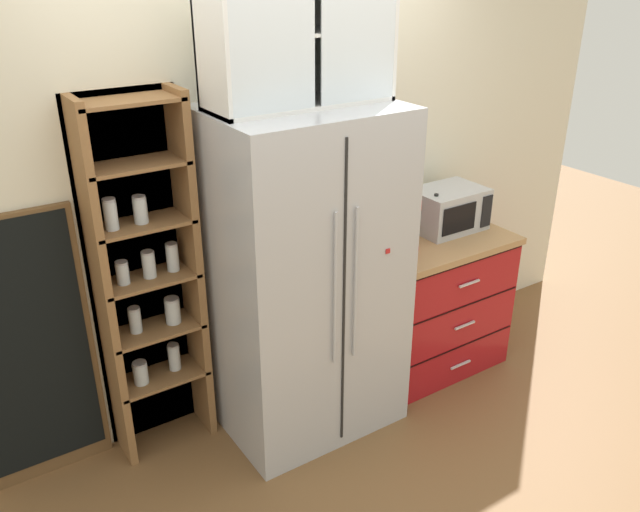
{
  "coord_description": "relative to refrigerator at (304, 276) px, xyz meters",
  "views": [
    {
      "loc": [
        -1.63,
        -2.63,
        2.44
      ],
      "look_at": [
        0.1,
        -0.01,
        0.99
      ],
      "focal_mm": 36.52,
      "sensor_mm": 36.0,
      "label": 1
    }
  ],
  "objects": [
    {
      "name": "ground_plane",
      "position": [
        -0.0,
        0.01,
        -0.9
      ],
      "size": [
        10.8,
        10.8,
        0.0
      ],
      "primitive_type": "plane",
      "color": "brown"
    },
    {
      "name": "wall_back_cream",
      "position": [
        -0.0,
        0.41,
        0.38
      ],
      "size": [
        5.09,
        0.1,
        2.55
      ],
      "primitive_type": "cube",
      "color": "silver",
      "rests_on": "ground"
    },
    {
      "name": "refrigerator",
      "position": [
        0.0,
        0.0,
        0.0
      ],
      "size": [
        0.94,
        0.74,
        1.79
      ],
      "color": "#B7BABF",
      "rests_on": "ground"
    },
    {
      "name": "pantry_shelf_column",
      "position": [
        -0.76,
        0.3,
        0.07
      ],
      "size": [
        0.54,
        0.27,
        1.9
      ],
      "color": "brown",
      "rests_on": "ground"
    },
    {
      "name": "counter_cabinet",
      "position": [
        0.95,
        0.04,
        -0.45
      ],
      "size": [
        0.91,
        0.67,
        0.89
      ],
      "color": "#A8161C",
      "rests_on": "ground"
    },
    {
      "name": "microwave",
      "position": [
        1.1,
        0.09,
        0.12
      ],
      "size": [
        0.44,
        0.33,
        0.26
      ],
      "color": "#B7BABF",
      "rests_on": "counter_cabinet"
    },
    {
      "name": "coffee_maker",
      "position": [
        0.65,
        0.05,
        0.15
      ],
      "size": [
        0.17,
        0.2,
        0.31
      ],
      "color": "#A8161C",
      "rests_on": "counter_cabinet"
    },
    {
      "name": "mug_cream",
      "position": [
        0.8,
        0.08,
        0.03
      ],
      "size": [
        0.11,
        0.08,
        0.08
      ],
      "color": "silver",
      "rests_on": "counter_cabinet"
    },
    {
      "name": "bottle_green",
      "position": [
        0.95,
        0.04,
        0.11
      ],
      "size": [
        0.06,
        0.06,
        0.27
      ],
      "color": "#285B33",
      "rests_on": "counter_cabinet"
    },
    {
      "name": "upper_cabinet",
      "position": [
        -0.0,
        0.05,
        1.22
      ],
      "size": [
        0.9,
        0.32,
        0.65
      ],
      "color": "silver",
      "rests_on": "refrigerator"
    },
    {
      "name": "chalkboard_menu",
      "position": [
        -1.34,
        0.34,
        -0.18
      ],
      "size": [
        0.6,
        0.04,
        1.42
      ],
      "color": "brown",
      "rests_on": "ground"
    }
  ]
}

